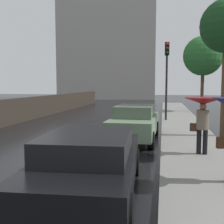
{
  "coord_description": "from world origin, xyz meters",
  "views": [
    {
      "loc": [
        4.04,
        -3.75,
        2.22
      ],
      "look_at": [
        1.83,
        8.49,
        1.02
      ],
      "focal_mm": 45.31,
      "sensor_mm": 36.0,
      "label": 1
    }
  ],
  "objects_px": {
    "pedestrian_with_umbrella_far": "(203,108)",
    "traffic_light": "(167,67)",
    "car_green_far_ahead": "(135,122)",
    "street_tree_mid": "(203,56)",
    "car_black_near_kerb": "(90,162)"
  },
  "relations": [
    {
      "from": "car_green_far_ahead",
      "to": "pedestrian_with_umbrella_far",
      "type": "bearing_deg",
      "value": -44.46
    },
    {
      "from": "car_green_far_ahead",
      "to": "street_tree_mid",
      "type": "relative_size",
      "value": 0.7
    },
    {
      "from": "car_green_far_ahead",
      "to": "traffic_light",
      "type": "distance_m",
      "value": 6.55
    },
    {
      "from": "car_green_far_ahead",
      "to": "street_tree_mid",
      "type": "distance_m",
      "value": 13.36
    },
    {
      "from": "car_black_near_kerb",
      "to": "street_tree_mid",
      "type": "distance_m",
      "value": 18.88
    },
    {
      "from": "car_black_near_kerb",
      "to": "car_green_far_ahead",
      "type": "bearing_deg",
      "value": 83.62
    },
    {
      "from": "car_black_near_kerb",
      "to": "traffic_light",
      "type": "bearing_deg",
      "value": 79.05
    },
    {
      "from": "car_black_near_kerb",
      "to": "street_tree_mid",
      "type": "bearing_deg",
      "value": 72.89
    },
    {
      "from": "car_black_near_kerb",
      "to": "car_green_far_ahead",
      "type": "xyz_separation_m",
      "value": [
        0.31,
        5.8,
        0.03
      ]
    },
    {
      "from": "pedestrian_with_umbrella_far",
      "to": "traffic_light",
      "type": "relative_size",
      "value": 0.38
    },
    {
      "from": "car_black_near_kerb",
      "to": "car_green_far_ahead",
      "type": "relative_size",
      "value": 1.06
    },
    {
      "from": "car_black_near_kerb",
      "to": "street_tree_mid",
      "type": "xyz_separation_m",
      "value": [
        4.42,
        17.96,
        3.75
      ]
    },
    {
      "from": "car_black_near_kerb",
      "to": "traffic_light",
      "type": "xyz_separation_m",
      "value": [
        1.58,
        11.71,
        2.57
      ]
    },
    {
      "from": "pedestrian_with_umbrella_far",
      "to": "traffic_light",
      "type": "bearing_deg",
      "value": -73.54
    },
    {
      "from": "traffic_light",
      "to": "car_black_near_kerb",
      "type": "bearing_deg",
      "value": -97.67
    }
  ]
}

